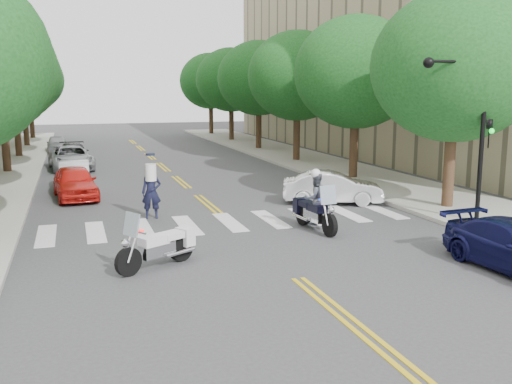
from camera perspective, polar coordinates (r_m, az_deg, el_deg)
name	(u,v)px	position (r m, az deg, el deg)	size (l,w,h in m)	color
ground	(298,279)	(14.55, 4.20, -8.64)	(140.00, 140.00, 0.00)	#38383A
sidewalk_right	(306,160)	(38.02, 5.03, 3.20)	(5.00, 60.00, 0.15)	#9E9991
building_right	(483,8)	(50.16, 21.75, 16.74)	(26.00, 44.00, 22.00)	tan
tree_l_2	(0,74)	(34.94, -24.23, 10.74)	(6.40, 6.40, 8.45)	#382316
tree_l_3	(13,77)	(42.90, -23.10, 10.56)	(6.40, 6.40, 8.45)	#382316
tree_l_4	(22,79)	(50.88, -22.32, 10.43)	(6.40, 6.40, 8.45)	#382316
tree_l_5	(29,80)	(58.86, -21.76, 10.34)	(6.40, 6.40, 8.45)	#382316
tree_r_0	(455,67)	(23.43, 19.30, 11.76)	(6.40, 6.40, 8.45)	#382316
tree_r_1	(356,72)	(30.21, 9.97, 11.69)	(6.40, 6.40, 8.45)	#382316
tree_r_2	(297,76)	(37.48, 4.15, 11.50)	(6.40, 6.40, 8.45)	#382316
tree_r_3	(259,78)	(45.00, 0.26, 11.31)	(6.40, 6.40, 8.45)	#382316
tree_r_4	(231,80)	(52.66, -2.51, 11.14)	(6.40, 6.40, 8.45)	#382316
tree_r_5	(211,81)	(60.40, -4.56, 11.00)	(6.40, 6.40, 8.45)	#382316
traffic_signal_pole	(472,119)	(20.79, 20.78, 6.87)	(2.82, 0.42, 6.00)	black
motorcycle_police	(314,203)	(19.30, 5.86, -1.09)	(0.93, 2.58, 2.10)	black
motorcycle_parked	(162,246)	(15.55, -9.36, -5.33)	(2.29, 1.54, 1.63)	black
officer_standing	(151,192)	(21.28, -10.42, -0.03)	(0.71, 0.47, 1.95)	black
convertible	(332,188)	(23.91, 7.65, 0.45)	(1.43, 4.10, 1.35)	white
parked_car_a	(75,182)	(26.05, -17.64, 0.93)	(1.68, 4.18, 1.42)	red
parked_car_b	(75,175)	(28.73, -17.68, 1.63)	(1.37, 3.93, 1.30)	silver
parked_car_c	(71,158)	(35.55, -18.00, 3.26)	(2.31, 5.01, 1.39)	#94969B
parked_car_d	(73,154)	(37.96, -17.80, 3.63)	(1.86, 4.57, 1.33)	black
parked_car_e	(57,144)	(45.76, -19.24, 4.56)	(1.51, 3.75, 1.28)	gray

